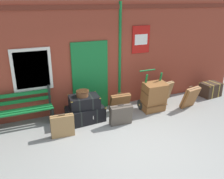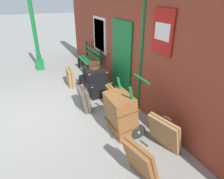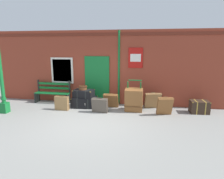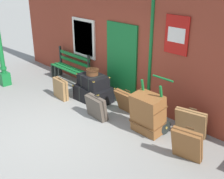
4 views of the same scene
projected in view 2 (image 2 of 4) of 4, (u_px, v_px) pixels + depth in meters
The scene contains 14 objects.
ground_plane at pixel (38, 116), 4.85m from camera, with size 60.00×60.00×0.00m, color gray.
brick_facade at pixel (132, 41), 5.15m from camera, with size 10.40×0.35×3.20m.
lamp_post at pixel (36, 43), 7.44m from camera, with size 0.28×0.28×2.76m.
platform_bench at pixel (90, 61), 7.36m from camera, with size 1.60×0.43×1.01m.
steamer_trunk_base at pixel (95, 85), 5.98m from camera, with size 1.05×0.72×0.43m.
steamer_trunk_middle at pixel (95, 74), 5.84m from camera, with size 0.85×0.61×0.33m.
round_hatbox at pixel (94, 65), 5.76m from camera, with size 0.35×0.34×0.16m.
porters_trolley at pixel (128, 120), 4.23m from camera, with size 0.71×0.63×1.19m.
large_brown_trunk at pixel (121, 114), 4.08m from camera, with size 0.70×0.54×0.92m.
suitcase_olive at pixel (140, 161), 3.07m from camera, with size 0.62×0.46×0.71m.
suitcase_oxblood at pixel (115, 98), 5.08m from camera, with size 0.63×0.34×0.61m.
suitcase_tan at pixel (84, 99), 5.05m from camera, with size 0.62×0.30×0.59m.
suitcase_umber at pixel (164, 133), 3.73m from camera, with size 0.71×0.43×0.67m.
suitcase_brown at pixel (70, 77), 6.36m from camera, with size 0.58×0.20×0.60m.
Camera 2 is at (4.47, -0.05, 2.69)m, focal length 31.77 mm.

